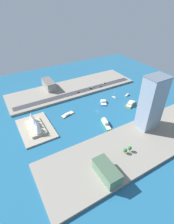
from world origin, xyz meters
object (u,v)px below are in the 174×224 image
(yacht_sleek_gray, at_px, (127,95))
(sailboat_small_white, at_px, (114,97))
(catamaran_blue, at_px, (103,102))
(van_white, at_px, (93,87))
(taxi_yellow_cab, at_px, (104,83))
(traffic_light_waterfront, at_px, (84,90))
(hatchback_blue, at_px, (101,86))
(tugboat_red, at_px, (151,106))
(ferry_green_doubledeck, at_px, (106,124))
(tower_tall_glass, at_px, (152,103))
(pickup_red, at_px, (78,92))
(barge_flat_brown, at_px, (67,114))
(ferry_yellow_fast, at_px, (131,104))
(carpark_squat_concrete, at_px, (49,84))
(terminal_long_green, at_px, (107,171))
(suv_black, at_px, (91,89))

(yacht_sleek_gray, relative_size, sailboat_small_white, 1.02)
(catamaran_blue, distance_m, van_white, 53.72)
(taxi_yellow_cab, bearing_deg, traffic_light_waterfront, 102.46)
(yacht_sleek_gray, relative_size, hatchback_blue, 2.38)
(tugboat_red, bearing_deg, ferry_green_doubledeck, 91.45)
(yacht_sleek_gray, xyz_separation_m, tower_tall_glass, (-80.23, 36.40, 38.16))
(tower_tall_glass, bearing_deg, pickup_red, 15.76)
(barge_flat_brown, height_order, pickup_red, pickup_red)
(ferry_yellow_fast, distance_m, van_white, 82.71)
(barge_flat_brown, bearing_deg, taxi_yellow_cab, -62.68)
(van_white, bearing_deg, traffic_light_waterfront, 110.83)
(sailboat_small_white, bearing_deg, carpark_squat_concrete, 45.75)
(terminal_long_green, height_order, pickup_red, terminal_long_green)
(tower_tall_glass, xyz_separation_m, pickup_red, (129.45, 36.54, -35.16))
(catamaran_blue, height_order, van_white, van_white)
(ferry_green_doubledeck, height_order, van_white, ferry_green_doubledeck)
(pickup_red, bearing_deg, carpark_squat_concrete, 41.93)
(ferry_green_doubledeck, distance_m, terminal_long_green, 83.26)
(yacht_sleek_gray, bearing_deg, sailboat_small_white, 74.21)
(sailboat_small_white, relative_size, suv_black, 2.45)
(ferry_green_doubledeck, relative_size, suv_black, 5.47)
(ferry_green_doubledeck, distance_m, traffic_light_waterfront, 94.23)
(catamaran_blue, bearing_deg, yacht_sleek_gray, -91.09)
(tugboat_red, relative_size, hatchback_blue, 2.82)
(carpark_squat_concrete, bearing_deg, catamaran_blue, -146.27)
(pickup_red, relative_size, suv_black, 0.88)
(tugboat_red, xyz_separation_m, traffic_light_waterfront, (89.99, 74.10, 6.48))
(catamaran_blue, xyz_separation_m, pickup_red, (48.26, 22.24, 2.54))
(tugboat_red, xyz_separation_m, ferry_green_doubledeck, (-2.34, 92.26, 1.47))
(tugboat_red, relative_size, ferry_green_doubledeck, 0.54)
(barge_flat_brown, bearing_deg, van_white, -56.28)
(terminal_long_green, bearing_deg, pickup_red, -18.67)
(sailboat_small_white, height_order, terminal_long_green, terminal_long_green)
(taxi_yellow_cab, bearing_deg, catamaran_blue, 144.04)
(hatchback_blue, relative_size, suv_black, 1.05)
(barge_flat_brown, distance_m, suv_black, 86.45)
(ferry_yellow_fast, xyz_separation_m, ferry_green_doubledeck, (-22.35, 65.90, 0.18))
(pickup_red, bearing_deg, taxi_yellow_cab, -84.60)
(barge_flat_brown, distance_m, tower_tall_glass, 120.40)
(hatchback_blue, height_order, van_white, hatchback_blue)
(terminal_long_green, relative_size, carpark_squat_concrete, 0.84)
(tower_tall_glass, height_order, traffic_light_waterfront, tower_tall_glass)
(catamaran_blue, relative_size, barge_flat_brown, 0.87)
(tugboat_red, xyz_separation_m, carpark_squat_concrete, (138.93, 122.56, 9.67))
(tugboat_red, bearing_deg, carpark_squat_concrete, 41.42)
(catamaran_blue, xyz_separation_m, traffic_light_waterfront, (42.60, 12.66, 6.02))
(terminal_long_green, relative_size, van_white, 6.68)
(yacht_sleek_gray, relative_size, traffic_light_waterfront, 1.90)
(ferry_green_doubledeck, xyz_separation_m, suv_black, (98.13, -35.59, 1.63))
(suv_black, bearing_deg, van_white, -64.01)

